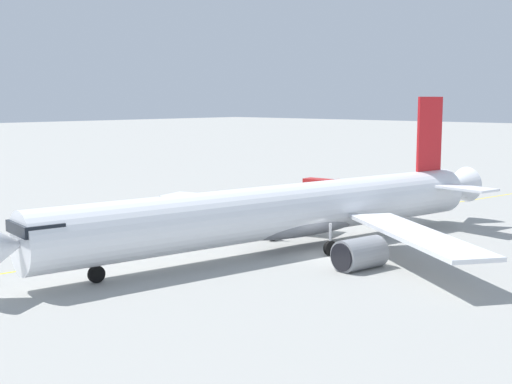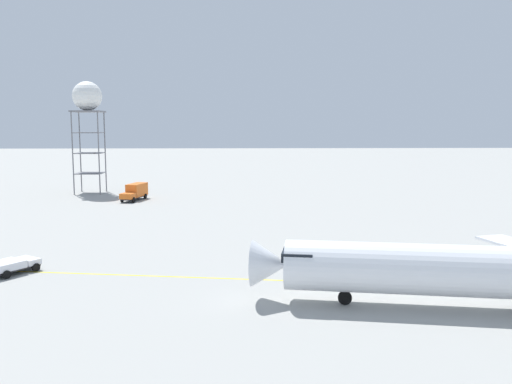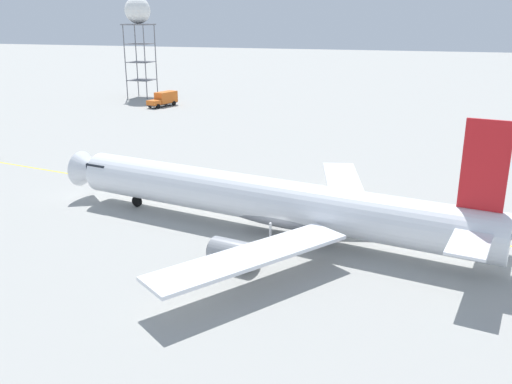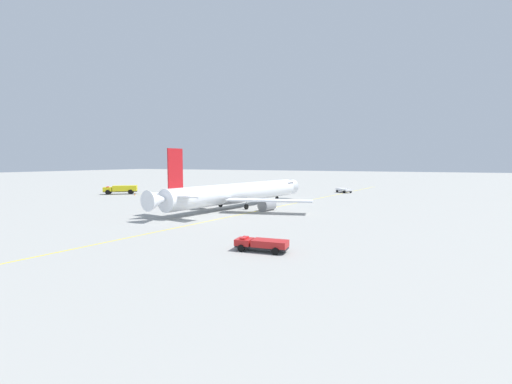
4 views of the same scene
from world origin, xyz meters
The scene contains 4 objects.
ground_plane centered at (0.00, 0.00, 0.00)m, with size 600.00×600.00×0.00m, color #9E9E99.
airliner_main centered at (-3.43, -0.62, 2.90)m, with size 35.21×45.62×11.80m.
ops_pickup_truck centered at (-22.99, 30.54, 0.81)m, with size 5.76×2.56×1.41m.
taxiway_centreline centered at (-9.48, 2.26, 0.00)m, with size 24.64×160.08×0.01m.
Camera 1 is at (29.49, -40.10, 11.40)m, focal length 47.96 mm.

